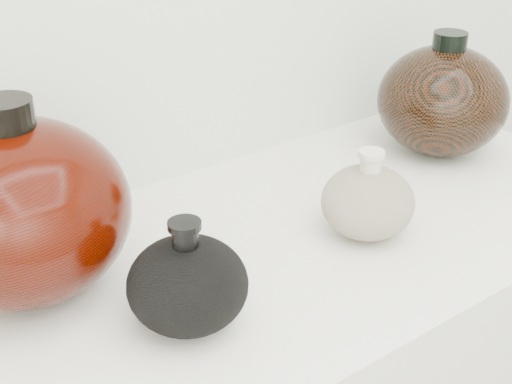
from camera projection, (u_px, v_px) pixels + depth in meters
black_gourd_vase at (188, 284)px, 0.78m from camera, size 0.18×0.18×0.13m
cream_gourd_vase at (368, 201)px, 0.96m from camera, size 0.16×0.16×0.12m
left_round_pot at (21, 210)px, 0.82m from camera, size 0.30×0.30×0.24m
right_round_pot at (442, 100)px, 1.18m from camera, size 0.24×0.24×0.21m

